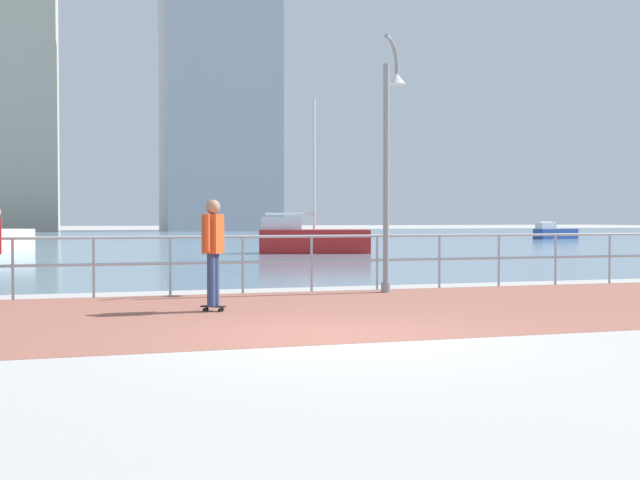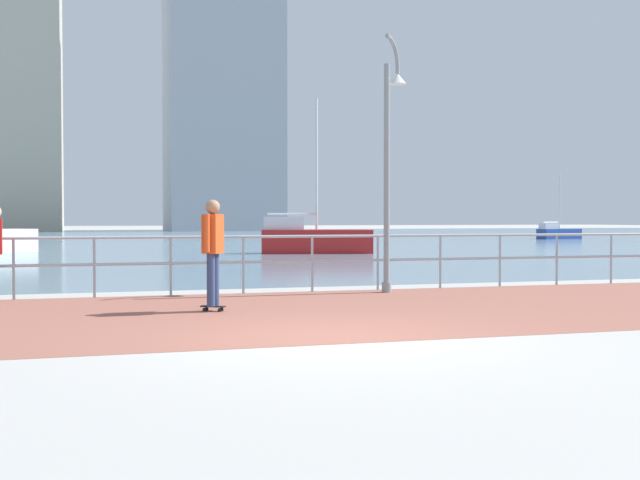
{
  "view_description": "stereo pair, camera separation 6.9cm",
  "coord_description": "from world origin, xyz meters",
  "px_view_note": "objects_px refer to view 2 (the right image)",
  "views": [
    {
      "loc": [
        -3.02,
        -9.36,
        1.47
      ],
      "look_at": [
        0.86,
        3.55,
        1.1
      ],
      "focal_mm": 44.73,
      "sensor_mm": 36.0,
      "label": 1
    },
    {
      "loc": [
        -2.96,
        -9.38,
        1.47
      ],
      "look_at": [
        0.86,
        3.55,
        1.1
      ],
      "focal_mm": 44.73,
      "sensor_mm": 36.0,
      "label": 2
    }
  ],
  "objects_px": {
    "sailboat_yellow": "(313,239)",
    "lamppost": "(390,150)",
    "skateboarder": "(213,244)",
    "sailboat_blue": "(558,233)"
  },
  "relations": [
    {
      "from": "skateboarder",
      "to": "sailboat_blue",
      "type": "distance_m",
      "value": 47.48
    },
    {
      "from": "sailboat_blue",
      "to": "sailboat_yellow",
      "type": "bearing_deg",
      "value": -143.3
    },
    {
      "from": "skateboarder",
      "to": "sailboat_yellow",
      "type": "height_order",
      "value": "sailboat_yellow"
    },
    {
      "from": "skateboarder",
      "to": "sailboat_blue",
      "type": "relative_size",
      "value": 0.38
    },
    {
      "from": "lamppost",
      "to": "skateboarder",
      "type": "xyz_separation_m",
      "value": [
        -3.91,
        -2.36,
        -1.76
      ]
    },
    {
      "from": "lamppost",
      "to": "skateboarder",
      "type": "distance_m",
      "value": 4.89
    },
    {
      "from": "sailboat_blue",
      "to": "lamppost",
      "type": "bearing_deg",
      "value": -127.38
    },
    {
      "from": "sailboat_yellow",
      "to": "lamppost",
      "type": "bearing_deg",
      "value": -100.87
    },
    {
      "from": "skateboarder",
      "to": "sailboat_yellow",
      "type": "xyz_separation_m",
      "value": [
        7.22,
        19.61,
        -0.44
      ]
    },
    {
      "from": "lamppost",
      "to": "sailboat_yellow",
      "type": "xyz_separation_m",
      "value": [
        3.31,
        17.25,
        -2.2
      ]
    }
  ]
}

